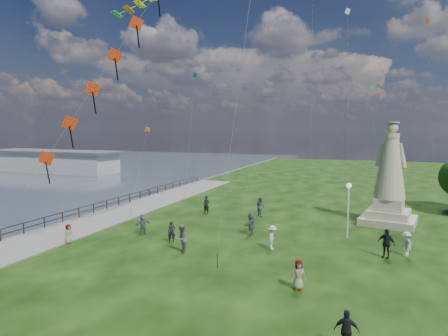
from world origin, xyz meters
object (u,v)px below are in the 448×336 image
at_px(statue, 390,186).
at_px(person_7, 260,207).
at_px(person_8, 406,244).
at_px(person_10, 68,234).
at_px(person_6, 206,205).
at_px(person_9, 386,243).
at_px(person_2, 272,238).
at_px(person_4, 298,275).
at_px(lamppost, 348,199).
at_px(person_5, 143,224).
at_px(person_1, 181,239).
at_px(person_11, 251,224).
at_px(person_0, 172,232).
at_px(pier_pavilion, 53,161).
at_px(person_3, 347,330).

bearing_deg(statue, person_7, -163.46).
height_order(person_8, person_10, person_8).
xyz_separation_m(person_6, person_9, (15.97, -7.42, 0.05)).
xyz_separation_m(person_2, person_6, (-8.70, 8.37, 0.07)).
bearing_deg(person_10, person_4, -89.94).
bearing_deg(person_7, person_4, 147.69).
height_order(lamppost, person_5, lamppost).
relative_size(person_1, person_11, 1.06).
relative_size(person_9, person_11, 1.06).
bearing_deg(person_6, person_4, -47.19).
bearing_deg(person_10, person_9, -70.48).
distance_m(person_4, person_9, 8.20).
relative_size(person_0, person_9, 0.83).
height_order(statue, person_6, statue).
bearing_deg(person_11, person_2, 47.26).
bearing_deg(person_4, person_2, 89.14).
xyz_separation_m(statue, person_11, (-10.23, -7.80, -2.48)).
distance_m(person_4, person_7, 16.50).
distance_m(person_7, person_9, 13.61).
bearing_deg(person_5, person_0, -84.28).
distance_m(statue, person_5, 21.31).
bearing_deg(person_8, person_9, -83.28).
relative_size(person_7, person_11, 1.04).
relative_size(person_2, person_7, 0.88).
bearing_deg(lamppost, person_5, -163.17).
xyz_separation_m(person_5, person_9, (17.78, 0.94, 0.14)).
bearing_deg(pier_pavilion, person_9, -28.29).
relative_size(statue, person_4, 5.73).
bearing_deg(pier_pavilion, person_4, -34.97).
bearing_deg(person_4, person_3, -87.36).
height_order(person_4, person_10, person_4).
distance_m(person_4, person_6, 18.38).
bearing_deg(person_6, pier_pavilion, 154.54).
xyz_separation_m(person_0, person_3, (12.71, -9.49, -0.01)).
bearing_deg(person_11, person_6, -125.39).
distance_m(person_1, person_4, 8.86).
xyz_separation_m(pier_pavilion, person_7, (51.24, -25.00, -0.91)).
height_order(lamppost, person_3, lamppost).
xyz_separation_m(lamppost, person_9, (2.56, -3.67, -2.11)).
bearing_deg(person_1, person_9, 85.33).
bearing_deg(person_5, person_9, -60.89).
distance_m(pier_pavilion, statue, 66.91).
height_order(person_6, person_11, same).
bearing_deg(person_11, person_7, -164.45).
bearing_deg(statue, lamppost, -107.48).
relative_size(person_2, person_11, 0.92).
height_order(person_1, person_4, person_1).
distance_m(lamppost, person_0, 13.49).
xyz_separation_m(lamppost, person_10, (-18.86, -8.71, -2.34)).
xyz_separation_m(person_1, person_3, (10.98, -7.71, -0.18)).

